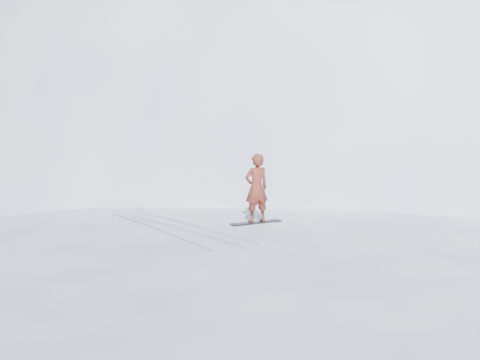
# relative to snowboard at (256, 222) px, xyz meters

# --- Properties ---
(ground) EXTENTS (400.00, 400.00, 0.00)m
(ground) POSITION_rel_snowboard_xyz_m (-0.62, -3.39, -2.41)
(ground) COLOR white
(ground) RESTS_ON ground
(near_ridge) EXTENTS (36.00, 28.00, 4.80)m
(near_ridge) POSITION_rel_snowboard_xyz_m (0.38, -0.39, -2.41)
(near_ridge) COLOR white
(near_ridge) RESTS_ON ground
(summit_peak) EXTENTS (60.00, 56.00, 56.00)m
(summit_peak) POSITION_rel_snowboard_xyz_m (21.38, 22.61, -2.41)
(summit_peak) COLOR white
(summit_peak) RESTS_ON ground
(peak_shoulder) EXTENTS (28.00, 24.00, 18.00)m
(peak_shoulder) POSITION_rel_snowboard_xyz_m (9.38, 16.61, -2.41)
(peak_shoulder) COLOR white
(peak_shoulder) RESTS_ON ground
(wind_bumps) EXTENTS (16.00, 14.40, 1.00)m
(wind_bumps) POSITION_rel_snowboard_xyz_m (-1.18, -1.27, -2.41)
(wind_bumps) COLOR white
(wind_bumps) RESTS_ON ground
(snowboard) EXTENTS (1.53, 0.33, 0.03)m
(snowboard) POSITION_rel_snowboard_xyz_m (0.00, 0.00, 0.00)
(snowboard) COLOR black
(snowboard) RESTS_ON near_ridge
(snowboarder) EXTENTS (0.71, 0.48, 1.91)m
(snowboarder) POSITION_rel_snowboard_xyz_m (0.00, 0.00, 0.97)
(snowboarder) COLOR maroon
(snowboarder) RESTS_ON snowboard
(board_tracks) EXTENTS (2.12, 5.95, 0.04)m
(board_tracks) POSITION_rel_snowboard_xyz_m (-2.23, 0.78, 0.01)
(board_tracks) COLOR silver
(board_tracks) RESTS_ON ground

